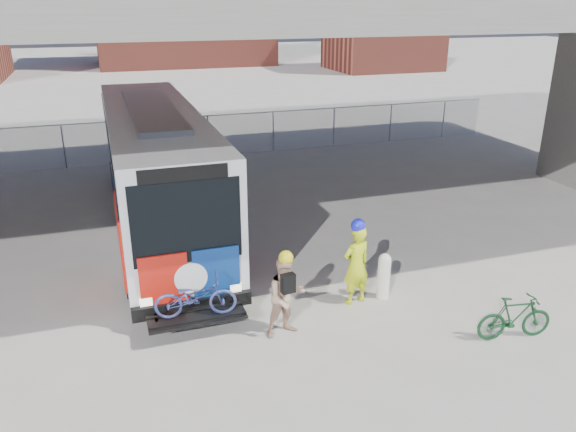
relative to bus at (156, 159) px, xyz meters
name	(u,v)px	position (x,y,z in m)	size (l,w,h in m)	color
ground	(262,277)	(2.00, -4.43, -2.11)	(160.00, 160.00, 0.00)	#9E9991
bus	(156,159)	(0.00, 0.00, 0.00)	(2.67, 12.95, 3.69)	silver
overpass	(218,0)	(2.00, -0.43, 4.44)	(40.00, 16.00, 7.95)	#605E59
chainlink_fence	(185,126)	(2.00, 7.57, -0.69)	(30.00, 0.06, 30.00)	gray
brick_buildings	(138,12)	(3.23, 43.80, 3.31)	(54.00, 22.00, 12.00)	brown
bollard	(384,274)	(4.41, -6.33, -1.51)	(0.29, 0.29, 1.12)	silver
cyclist_hivis	(356,263)	(3.69, -6.33, -1.11)	(0.77, 0.59, 2.07)	#C5DA17
cyclist_tan	(286,296)	(1.78, -7.07, -1.22)	(0.92, 0.77, 1.89)	tan
bike_parked	(515,318)	(6.15, -8.72, -1.63)	(0.45, 1.61, 0.96)	#123A1D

